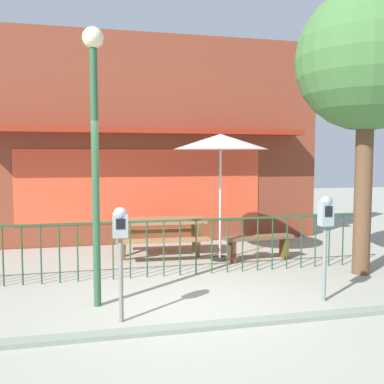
# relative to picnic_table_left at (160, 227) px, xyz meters

# --- Properties ---
(ground) EXTENTS (40.00, 40.00, 0.00)m
(ground) POSITION_rel_picnic_table_left_xyz_m (-0.17, -3.09, -0.61)
(ground) COLOR gray
(pub_storefront) EXTENTS (8.74, 1.22, 4.87)m
(pub_storefront) POSITION_rel_picnic_table_left_xyz_m (-0.17, 1.68, 1.81)
(pub_storefront) COLOR #4B231E
(pub_storefront) RESTS_ON ground
(patio_fence_front) EXTENTS (7.36, 0.04, 0.97)m
(patio_fence_front) POSITION_rel_picnic_table_left_xyz_m (-0.17, -1.46, 0.05)
(patio_fence_front) COLOR #264A2A
(patio_fence_front) RESTS_ON ground
(picnic_table_left) EXTENTS (1.86, 1.44, 0.79)m
(picnic_table_left) POSITION_rel_picnic_table_left_xyz_m (0.00, 0.00, 0.00)
(picnic_table_left) COLOR #945E3A
(picnic_table_left) RESTS_ON ground
(patio_umbrella) EXTENTS (1.84, 1.84, 2.47)m
(patio_umbrella) POSITION_rel_picnic_table_left_xyz_m (1.10, -0.53, 1.69)
(patio_umbrella) COLOR black
(patio_umbrella) RESTS_ON ground
(patio_bench) EXTENTS (1.42, 0.41, 0.48)m
(patio_bench) POSITION_rel_picnic_table_left_xyz_m (1.84, -0.72, -0.26)
(patio_bench) COLOR brown
(patio_bench) RESTS_ON ground
(parking_meter_near) EXTENTS (0.18, 0.17, 1.42)m
(parking_meter_near) POSITION_rel_picnic_table_left_xyz_m (-1.01, -3.37, 0.49)
(parking_meter_near) COLOR slate
(parking_meter_near) RESTS_ON ground
(parking_meter_far) EXTENTS (0.18, 0.17, 1.50)m
(parking_meter_far) POSITION_rel_picnic_table_left_xyz_m (1.82, -3.23, 0.54)
(parking_meter_far) COLOR slate
(parking_meter_far) RESTS_ON ground
(street_tree) EXTENTS (2.39, 2.39, 4.86)m
(street_tree) POSITION_rel_picnic_table_left_xyz_m (3.20, -2.06, 3.01)
(street_tree) COLOR brown
(street_tree) RESTS_ON ground
(street_lamp) EXTENTS (0.28, 0.28, 3.71)m
(street_lamp) POSITION_rel_picnic_table_left_xyz_m (-1.29, -2.71, 1.83)
(street_lamp) COLOR #2B5635
(street_lamp) RESTS_ON ground
(curb_edge) EXTENTS (12.23, 0.20, 0.11)m
(curb_edge) POSITION_rel_picnic_table_left_xyz_m (-0.17, -3.80, -0.61)
(curb_edge) COLOR gray
(curb_edge) RESTS_ON ground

